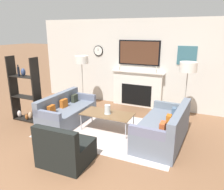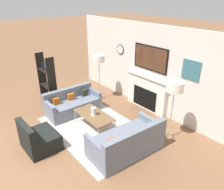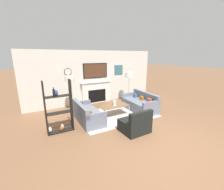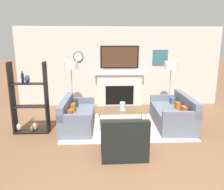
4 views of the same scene
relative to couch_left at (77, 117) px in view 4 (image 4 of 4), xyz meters
The scene contains 11 objects.
ground_plane 2.70m from the couch_left, 61.68° to the right, with size 60.00×60.00×0.00m, color brown.
fireplace_wall 2.65m from the couch_left, 58.87° to the left, with size 7.01×0.28×2.70m.
area_rug 1.30m from the couch_left, ahead, with size 3.16×2.12×0.01m.
couch_left is the anchor object (origin of this frame).
couch_right 2.55m from the couch_left, ahead, with size 0.97×1.80×0.81m.
armchair 1.89m from the couch_left, 55.29° to the right, with size 0.88×0.78×0.79m.
coffee_table 1.19m from the couch_left, ahead, with size 1.24×0.62×0.43m.
hurricane_candle 1.22m from the couch_left, ahead, with size 0.16×0.16×0.22m.
floor_lamp_left 1.76m from the couch_left, 101.84° to the left, with size 0.40×0.40×1.62m.
floor_lamp_right 3.30m from the couch_left, 24.12° to the left, with size 0.42×0.42×1.61m.
shelf_unit 1.21m from the couch_left, 163.46° to the right, with size 0.84×0.28×1.72m.
Camera 4 is at (-0.60, -3.06, 2.10)m, focal length 35.00 mm.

